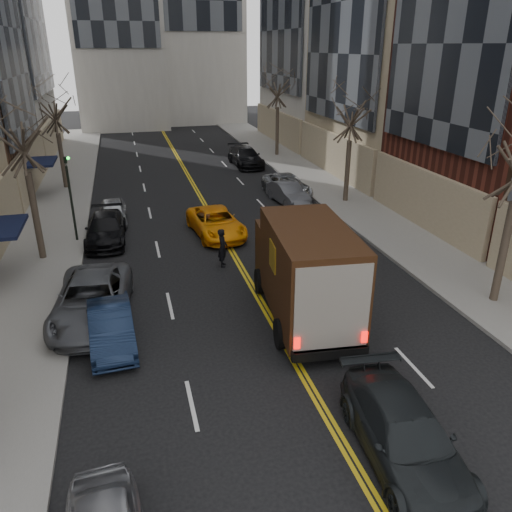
% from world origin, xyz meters
% --- Properties ---
extents(sidewalk_left, '(4.00, 66.00, 0.15)m').
position_xyz_m(sidewalk_left, '(-9.00, 27.00, 0.07)').
color(sidewalk_left, slate).
rests_on(sidewalk_left, ground).
extents(sidewalk_right, '(4.00, 66.00, 0.15)m').
position_xyz_m(sidewalk_right, '(9.00, 27.00, 0.07)').
color(sidewalk_right, slate).
rests_on(sidewalk_right, ground).
extents(tree_lf_mid, '(3.20, 3.20, 8.91)m').
position_xyz_m(tree_lf_mid, '(-8.80, 20.00, 6.60)').
color(tree_lf_mid, '#382D23').
rests_on(tree_lf_mid, sidewalk_left).
extents(tree_lf_far, '(3.20, 3.20, 8.12)m').
position_xyz_m(tree_lf_far, '(-8.80, 33.00, 6.02)').
color(tree_lf_far, '#382D23').
rests_on(tree_lf_far, sidewalk_left).
extents(tree_rt_mid, '(3.20, 3.20, 8.32)m').
position_xyz_m(tree_rt_mid, '(8.80, 25.00, 6.17)').
color(tree_rt_mid, '#382D23').
rests_on(tree_rt_mid, sidewalk_right).
extents(tree_rt_far, '(3.20, 3.20, 9.11)m').
position_xyz_m(tree_rt_far, '(8.80, 40.00, 6.74)').
color(tree_rt_far, '#382D23').
rests_on(tree_rt_far, sidewalk_right).
extents(traffic_signal, '(0.29, 0.26, 4.70)m').
position_xyz_m(traffic_signal, '(-7.39, 22.00, 2.82)').
color(traffic_signal, black).
rests_on(traffic_signal, sidewalk_left).
extents(ups_truck, '(3.28, 7.00, 3.72)m').
position_xyz_m(ups_truck, '(1.20, 11.84, 1.88)').
color(ups_truck, black).
rests_on(ups_truck, ground).
extents(observer_sedan, '(2.44, 5.10, 1.44)m').
position_xyz_m(observer_sedan, '(1.20, 4.74, 0.72)').
color(observer_sedan, black).
rests_on(observer_sedan, ground).
extents(taxi, '(2.78, 5.14, 1.37)m').
position_xyz_m(taxi, '(-0.30, 21.26, 0.68)').
color(taxi, orange).
rests_on(taxi, ground).
extents(pedestrian, '(0.55, 0.73, 1.79)m').
position_xyz_m(pedestrian, '(-0.76, 17.19, 0.89)').
color(pedestrian, black).
rests_on(pedestrian, ground).
extents(parked_lf_b, '(1.64, 4.10, 1.32)m').
position_xyz_m(parked_lf_b, '(-5.63, 11.82, 0.66)').
color(parked_lf_b, '#101C34').
rests_on(parked_lf_b, ground).
extents(parked_lf_c, '(3.09, 5.82, 1.56)m').
position_xyz_m(parked_lf_c, '(-6.30, 13.71, 0.78)').
color(parked_lf_c, '#505359').
rests_on(parked_lf_c, ground).
extents(parked_lf_d, '(2.11, 4.81, 1.37)m').
position_xyz_m(parked_lf_d, '(-5.92, 21.75, 0.69)').
color(parked_lf_d, black).
rests_on(parked_lf_d, ground).
extents(parked_lf_e, '(1.54, 3.79, 1.29)m').
position_xyz_m(parked_lf_e, '(-5.59, 24.72, 0.64)').
color(parked_lf_e, '#ADB0B5').
rests_on(parked_lf_e, ground).
extents(parked_rt_a, '(1.91, 4.19, 1.33)m').
position_xyz_m(parked_rt_a, '(5.17, 25.73, 0.67)').
color(parked_rt_a, '#46484D').
rests_on(parked_rt_a, ground).
extents(parked_rt_b, '(2.49, 5.03, 1.37)m').
position_xyz_m(parked_rt_b, '(5.67, 27.50, 0.69)').
color(parked_rt_b, '#A4A7AB').
rests_on(parked_rt_b, ground).
extents(parked_rt_c, '(2.31, 5.35, 1.53)m').
position_xyz_m(parked_rt_c, '(5.10, 36.80, 0.77)').
color(parked_rt_c, black).
rests_on(parked_rt_c, ground).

